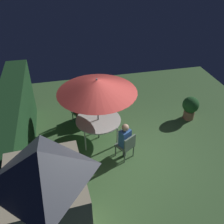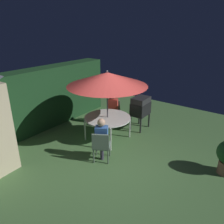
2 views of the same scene
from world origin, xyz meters
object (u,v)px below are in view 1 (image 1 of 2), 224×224
patio_table (98,121)px  bbq_grill (104,96)px  garden_shed (49,205)px  patio_umbrella (97,86)px  chair_far_side (127,145)px  person_in_red (79,105)px  chair_near_shed (78,110)px  potted_plant_by_shed (190,107)px  person_in_blue (125,137)px

patio_table → bbq_grill: bbq_grill is taller
garden_shed → patio_umbrella: garden_shed is taller
chair_far_side → person_in_red: (2.15, 1.20, 0.26)m
patio_umbrella → chair_far_side: (-1.14, -0.67, -1.52)m
chair_near_shed → potted_plant_by_shed: potted_plant_by_shed is taller
potted_plant_by_shed → person_in_blue: bearing=115.9°
person_in_blue → chair_near_shed: bearing=29.0°
garden_shed → bbq_grill: garden_shed is taller
bbq_grill → potted_plant_by_shed: (-0.98, -3.13, -0.32)m
patio_table → person_in_blue: bearing=-149.4°
patio_umbrella → bbq_grill: size_ratio=2.08×
bbq_grill → patio_umbrella: bearing=161.3°
person_in_red → person_in_blue: same height
garden_shed → bbq_grill: 5.25m
garden_shed → person_in_red: 4.65m
garden_shed → potted_plant_by_shed: bearing=-53.3°
patio_umbrella → potted_plant_by_shed: size_ratio=2.70×
patio_umbrella → person_in_blue: patio_umbrella is taller
garden_shed → chair_near_shed: 4.76m
patio_table → patio_umbrella: bearing=68.2°
bbq_grill → potted_plant_by_shed: bearing=-107.3°
chair_far_side → person_in_red: 2.48m
chair_near_shed → chair_far_side: bearing=-150.9°
person_in_red → garden_shed: bearing=167.0°
potted_plant_by_shed → person_in_blue: person_in_blue is taller
garden_shed → patio_umbrella: size_ratio=1.16×
patio_umbrella → chair_near_shed: 1.96m
bbq_grill → person_in_red: person_in_red is taller
bbq_grill → chair_near_shed: bbq_grill is taller
garden_shed → person_in_blue: 3.32m
patio_umbrella → chair_far_side: size_ratio=2.78×
patio_table → person_in_blue: size_ratio=1.20×
bbq_grill → person_in_red: (-0.33, 0.98, -0.06)m
bbq_grill → chair_near_shed: bearing=104.0°
patio_umbrella → potted_plant_by_shed: (0.37, -3.59, -1.52)m
potted_plant_by_shed → person_in_red: person_in_red is taller
bbq_grill → person_in_red: size_ratio=0.95×
bbq_grill → potted_plant_by_shed: 3.30m
potted_plant_by_shed → bbq_grill: bearing=72.7°
chair_far_side → potted_plant_by_shed: bearing=-62.6°
chair_near_shed → person_in_red: bearing=-152.6°
bbq_grill → person_in_blue: (-2.41, -0.18, -0.06)m
potted_plant_by_shed → chair_near_shed: bearing=80.1°
chair_near_shed → potted_plant_by_shed: (-0.72, -4.15, 0.01)m
garden_shed → patio_table: bearing=-24.2°
garden_shed → chair_near_shed: (4.56, -0.99, -0.96)m
person_in_blue → bbq_grill: bearing=4.2°
chair_far_side → person_in_blue: size_ratio=0.71×
chair_near_shed → person_in_red: size_ratio=0.71×
patio_table → chair_far_side: size_ratio=1.68×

